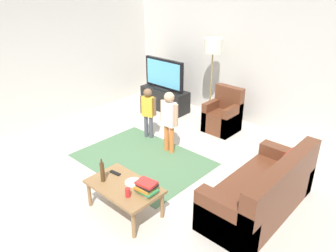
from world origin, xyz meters
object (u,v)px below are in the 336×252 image
tv_stand (165,99)px  tv_remote (115,173)px  armchair (224,117)px  book_stack (146,187)px  plate (133,182)px  couch (264,194)px  tv (164,75)px  floor_lamp (213,50)px  child_near_tv (148,109)px  child_center (169,117)px  bottle (102,172)px  coffee_table (124,188)px  soda_can (128,192)px

tv_stand → tv_remote: 3.51m
armchair → book_stack: (0.79, -2.94, 0.20)m
plate → couch: bearing=40.2°
tv → floor_lamp: (1.19, 0.17, 0.70)m
tv_stand → book_stack: book_stack is taller
tv → tv_stand: bearing=90.0°
child_near_tv → child_center: (0.68, -0.15, 0.08)m
tv → bottle: tv is taller
book_stack → armchair: bearing=105.0°
coffee_table → book_stack: size_ratio=3.51×
bottle → soda_can: 0.51m
child_near_tv → child_center: child_center is taller
armchair → book_stack: 3.05m
tv_stand → child_center: 2.10m
tv_remote → soda_can: soda_can is taller
coffee_table → tv_remote: size_ratio=5.88×
armchair → floor_lamp: floor_lamp is taller
armchair → child_near_tv: bearing=-125.2°
plate → child_near_tv: bearing=130.3°
tv → bottle: bearing=-59.7°
armchair → tv: bearing=179.4°
tv_stand → couch: size_ratio=0.67×
tv_stand → coffee_table: tv_stand is taller
coffee_table → bottle: bearing=-156.8°
tv_stand → plate: size_ratio=5.45×
armchair → book_stack: size_ratio=3.16×
tv → floor_lamp: floor_lamp is taller
coffee_table → plate: size_ratio=4.55×
couch → soda_can: 1.79m
book_stack → tv: bearing=129.7°
floor_lamp → bottle: (0.67, -3.35, -0.98)m
tv_stand → armchair: size_ratio=1.33×
tv_stand → soda_can: soda_can is taller
tv_stand → child_near_tv: child_near_tv is taller
tv → child_center: 2.05m
book_stack → soda_can: (-0.10, -0.22, -0.01)m
tv → plate: tv is taller
floor_lamp → coffee_table: bearing=-73.6°
child_center → floor_lamp: bearing=99.6°
coffee_table → book_stack: book_stack is taller
couch → plate: couch is taller
couch → child_center: (-2.06, 0.39, 0.39)m
armchair → book_stack: armchair is taller
book_stack → tv_remote: bearing=-179.9°
floor_lamp → armchair: bearing=-21.5°
tv_stand → armchair: 1.67m
tv → soda_can: 3.98m
couch → bottle: (-1.66, -1.36, 0.27)m
tv → armchair: size_ratio=1.22×
child_center → coffee_table: child_center is taller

